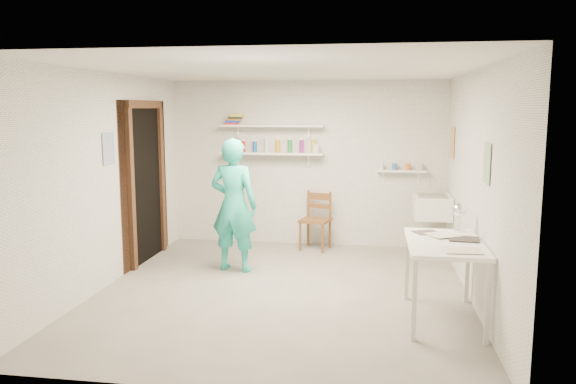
# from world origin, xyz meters

# --- Properties ---
(floor) EXTENTS (4.00, 4.50, 0.02)m
(floor) POSITION_xyz_m (0.00, 0.00, -0.01)
(floor) COLOR slate
(floor) RESTS_ON ground
(ceiling) EXTENTS (4.00, 4.50, 0.02)m
(ceiling) POSITION_xyz_m (0.00, 0.00, 2.41)
(ceiling) COLOR silver
(ceiling) RESTS_ON wall_back
(wall_back) EXTENTS (4.00, 0.02, 2.40)m
(wall_back) POSITION_xyz_m (0.00, 2.26, 1.20)
(wall_back) COLOR silver
(wall_back) RESTS_ON ground
(wall_front) EXTENTS (4.00, 0.02, 2.40)m
(wall_front) POSITION_xyz_m (0.00, -2.26, 1.20)
(wall_front) COLOR silver
(wall_front) RESTS_ON ground
(wall_left) EXTENTS (0.02, 4.50, 2.40)m
(wall_left) POSITION_xyz_m (-2.01, 0.00, 1.20)
(wall_left) COLOR silver
(wall_left) RESTS_ON ground
(wall_right) EXTENTS (0.02, 4.50, 2.40)m
(wall_right) POSITION_xyz_m (2.01, 0.00, 1.20)
(wall_right) COLOR silver
(wall_right) RESTS_ON ground
(doorway_recess) EXTENTS (0.02, 0.90, 2.00)m
(doorway_recess) POSITION_xyz_m (-1.99, 1.05, 1.00)
(doorway_recess) COLOR black
(doorway_recess) RESTS_ON wall_left
(corridor_box) EXTENTS (1.40, 1.50, 2.10)m
(corridor_box) POSITION_xyz_m (-2.70, 1.05, 1.05)
(corridor_box) COLOR brown
(corridor_box) RESTS_ON ground
(door_lintel) EXTENTS (0.06, 1.05, 0.10)m
(door_lintel) POSITION_xyz_m (-1.97, 1.05, 2.05)
(door_lintel) COLOR brown
(door_lintel) RESTS_ON wall_left
(door_jamb_near) EXTENTS (0.06, 0.10, 2.00)m
(door_jamb_near) POSITION_xyz_m (-1.97, 0.55, 1.00)
(door_jamb_near) COLOR brown
(door_jamb_near) RESTS_ON ground
(door_jamb_far) EXTENTS (0.06, 0.10, 2.00)m
(door_jamb_far) POSITION_xyz_m (-1.97, 1.55, 1.00)
(door_jamb_far) COLOR brown
(door_jamb_far) RESTS_ON ground
(shelf_lower) EXTENTS (1.50, 0.22, 0.03)m
(shelf_lower) POSITION_xyz_m (-0.50, 2.13, 1.35)
(shelf_lower) COLOR white
(shelf_lower) RESTS_ON wall_back
(shelf_upper) EXTENTS (1.50, 0.22, 0.03)m
(shelf_upper) POSITION_xyz_m (-0.50, 2.13, 1.75)
(shelf_upper) COLOR white
(shelf_upper) RESTS_ON wall_back
(ledge_shelf) EXTENTS (0.70, 0.14, 0.03)m
(ledge_shelf) POSITION_xyz_m (1.35, 2.17, 1.12)
(ledge_shelf) COLOR white
(ledge_shelf) RESTS_ON wall_back
(poster_left) EXTENTS (0.01, 0.28, 0.36)m
(poster_left) POSITION_xyz_m (-1.99, 0.05, 1.55)
(poster_left) COLOR #334C7F
(poster_left) RESTS_ON wall_left
(poster_right_a) EXTENTS (0.01, 0.34, 0.42)m
(poster_right_a) POSITION_xyz_m (1.99, 1.80, 1.55)
(poster_right_a) COLOR #995933
(poster_right_a) RESTS_ON wall_right
(poster_right_b) EXTENTS (0.01, 0.30, 0.38)m
(poster_right_b) POSITION_xyz_m (1.99, -0.55, 1.50)
(poster_right_b) COLOR #3F724C
(poster_right_b) RESTS_ON wall_right
(belfast_sink) EXTENTS (0.48, 0.60, 0.30)m
(belfast_sink) POSITION_xyz_m (1.75, 1.70, 0.70)
(belfast_sink) COLOR white
(belfast_sink) RESTS_ON wall_right
(man) EXTENTS (0.66, 0.49, 1.64)m
(man) POSITION_xyz_m (-0.72, 0.73, 0.82)
(man) COLOR #25BCA7
(man) RESTS_ON ground
(wall_clock) EXTENTS (0.30, 0.09, 0.30)m
(wall_clock) POSITION_xyz_m (-0.76, 0.95, 1.10)
(wall_clock) COLOR #C9C589
(wall_clock) RESTS_ON man
(wooden_chair) EXTENTS (0.48, 0.46, 0.85)m
(wooden_chair) POSITION_xyz_m (0.16, 1.92, 0.42)
(wooden_chair) COLOR brown
(wooden_chair) RESTS_ON ground
(work_table) EXTENTS (0.69, 1.15, 0.77)m
(work_table) POSITION_xyz_m (1.64, -0.59, 0.38)
(work_table) COLOR white
(work_table) RESTS_ON ground
(desk_lamp) EXTENTS (0.14, 0.14, 0.14)m
(desk_lamp) POSITION_xyz_m (1.83, -0.13, 0.99)
(desk_lamp) COLOR white
(desk_lamp) RESTS_ON work_table
(spray_cans) EXTENTS (1.29, 0.06, 0.17)m
(spray_cans) POSITION_xyz_m (-0.50, 2.13, 1.45)
(spray_cans) COLOR black
(spray_cans) RESTS_ON shelf_lower
(book_stack) EXTENTS (0.26, 0.14, 0.14)m
(book_stack) POSITION_xyz_m (-1.06, 2.13, 1.83)
(book_stack) COLOR red
(book_stack) RESTS_ON shelf_upper
(ledge_pots) EXTENTS (0.48, 0.07, 0.09)m
(ledge_pots) POSITION_xyz_m (1.35, 2.17, 1.18)
(ledge_pots) COLOR silver
(ledge_pots) RESTS_ON ledge_shelf
(papers) EXTENTS (0.30, 0.22, 0.02)m
(papers) POSITION_xyz_m (1.64, -0.59, 0.78)
(papers) COLOR silver
(papers) RESTS_ON work_table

